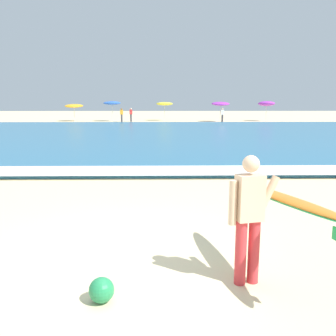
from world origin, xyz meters
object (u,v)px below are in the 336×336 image
beach_umbrella_2 (165,104)px  beach_umbrella_0 (74,106)px  beach_umbrella_1 (112,103)px  beachgoer_near_row_mid (222,115)px  beach_umbrella_3 (221,104)px  beach_ball (102,290)px  surfer_with_board (267,207)px  beachgoer_near_row_left (131,114)px  beach_umbrella_4 (267,104)px  beachgoer_near_row_right (122,114)px

beach_umbrella_2 → beach_umbrella_0: bearing=-174.5°
beach_umbrella_1 → beachgoer_near_row_mid: size_ratio=1.49×
beach_umbrella_3 → beach_ball: bearing=-101.3°
surfer_with_board → beach_umbrella_2: size_ratio=1.17×
surfer_with_board → beach_ball: (-2.10, -0.49, -0.88)m
beachgoer_near_row_left → beach_umbrella_4: bearing=3.6°
beach_umbrella_4 → beach_ball: (-13.25, -39.02, -1.90)m
beach_umbrella_0 → beach_umbrella_4: size_ratio=0.91×
beachgoer_near_row_mid → beachgoer_near_row_right: (-11.46, 0.92, 0.00)m
beach_umbrella_1 → beachgoer_near_row_left: size_ratio=1.49×
surfer_with_board → beachgoer_near_row_mid: bearing=81.3°
beachgoer_near_row_right → beach_ball: 37.80m
surfer_with_board → beach_umbrella_3: beach_umbrella_3 is taller
beach_umbrella_2 → beachgoer_near_row_left: 4.64m
beachgoer_near_row_left → beachgoer_near_row_right: size_ratio=1.00×
surfer_with_board → beachgoer_near_row_left: bearing=97.4°
surfer_with_board → beachgoer_near_row_right: size_ratio=1.67×
surfer_with_board → beach_umbrella_1: (-7.17, 38.46, 1.09)m
beachgoer_near_row_left → beach_ball: (2.79, -38.00, -0.69)m
beach_umbrella_1 → beachgoer_near_row_left: 2.78m
beach_umbrella_1 → beach_umbrella_3: (12.64, -1.12, -0.07)m
beach_umbrella_4 → beachgoer_near_row_mid: (-5.62, -2.34, -1.21)m
beach_umbrella_0 → beachgoer_near_row_mid: 17.43m
surfer_with_board → beach_umbrella_1: bearing=100.6°
beach_umbrella_3 → beachgoer_near_row_left: (-10.36, 0.17, -1.20)m
beach_umbrella_0 → beach_umbrella_2: beach_umbrella_2 is taller
beach_umbrella_3 → beachgoer_near_row_right: beach_umbrella_3 is taller
beach_umbrella_0 → surfer_with_board: bearing=-73.2°
beach_umbrella_4 → beachgoer_near_row_left: (-16.04, -1.02, -1.21)m
beach_ball → beach_umbrella_2: bearing=88.4°
beach_umbrella_4 → beachgoer_near_row_mid: beach_umbrella_4 is taller
beach_ball → beachgoer_near_row_mid: bearing=78.3°
beach_umbrella_2 → beachgoer_near_row_left: size_ratio=1.42×
beach_umbrella_2 → beach_umbrella_3: (6.44, -2.37, 0.02)m
beachgoer_near_row_mid → beach_umbrella_4: bearing=22.6°
surfer_with_board → beachgoer_near_row_mid: surfer_with_board is taller
beach_umbrella_1 → beachgoer_near_row_right: 2.23m
beach_umbrella_4 → beach_umbrella_1: bearing=-179.8°
beachgoer_near_row_left → beach_umbrella_1: bearing=157.4°
beachgoer_near_row_right → beachgoer_near_row_left: bearing=20.9°
beach_umbrella_0 → beach_umbrella_2: size_ratio=0.97×
beach_umbrella_3 → beachgoer_near_row_mid: (0.06, -1.14, -1.20)m
beach_ball → beach_umbrella_3: bearing=78.7°
beachgoer_near_row_mid → beach_umbrella_2: bearing=151.6°
beach_umbrella_4 → beach_umbrella_3: bearing=-168.1°
beach_umbrella_1 → beach_ball: (5.07, -38.95, -1.96)m
beach_umbrella_1 → beachgoer_near_row_right: beach_umbrella_1 is taller
beach_umbrella_2 → beach_umbrella_4: 12.18m
beach_umbrella_1 → beach_ball: 39.33m
beach_umbrella_2 → beachgoer_near_row_left: bearing=-150.8°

